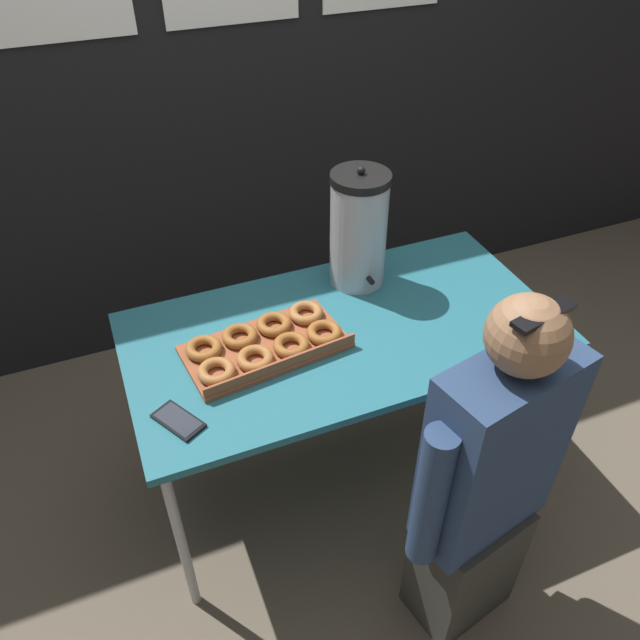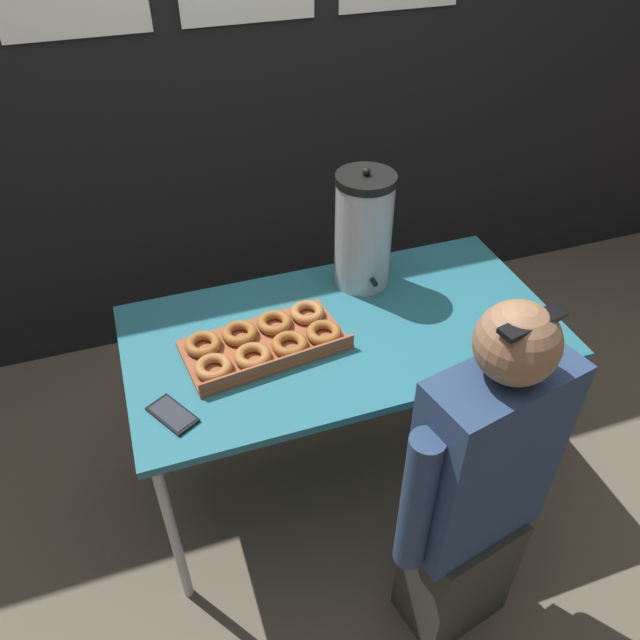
{
  "view_description": "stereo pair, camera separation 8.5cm",
  "coord_description": "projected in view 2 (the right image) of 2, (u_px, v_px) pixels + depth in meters",
  "views": [
    {
      "loc": [
        -0.66,
        -1.42,
        2.07
      ],
      "look_at": [
        -0.08,
        0.0,
        0.8
      ],
      "focal_mm": 35.0,
      "sensor_mm": 36.0,
      "label": 1
    },
    {
      "loc": [
        -0.58,
        -1.45,
        2.07
      ],
      "look_at": [
        -0.08,
        0.0,
        0.8
      ],
      "focal_mm": 35.0,
      "sensor_mm": 36.0,
      "label": 2
    }
  ],
  "objects": [
    {
      "name": "cell_phone",
      "position": [
        172.0,
        415.0,
        1.76
      ],
      "size": [
        0.14,
        0.17,
        0.01
      ],
      "rotation": [
        0.0,
        0.0,
        0.52
      ],
      "color": "black",
      "rests_on": "folding_table"
    },
    {
      "name": "back_wall",
      "position": [
        249.0,
        64.0,
        2.54
      ],
      "size": [
        6.0,
        0.11,
        2.5
      ],
      "color": "black",
      "rests_on": "ground"
    },
    {
      "name": "donut_box",
      "position": [
        264.0,
        341.0,
        1.97
      ],
      "size": [
        0.53,
        0.32,
        0.05
      ],
      "rotation": [
        0.0,
        0.0,
        0.12
      ],
      "color": "brown",
      "rests_on": "folding_table"
    },
    {
      "name": "coffee_urn",
      "position": [
        363.0,
        231.0,
        2.13
      ],
      "size": [
        0.2,
        0.23,
        0.44
      ],
      "color": "#B7B7BC",
      "rests_on": "folding_table"
    },
    {
      "name": "person_seated",
      "position": [
        476.0,
        497.0,
        1.7
      ],
      "size": [
        0.51,
        0.27,
        1.27
      ],
      "rotation": [
        0.0,
        0.0,
        3.35
      ],
      "color": "#33332D",
      "rests_on": "ground"
    },
    {
      "name": "folding_table",
      "position": [
        343.0,
        340.0,
        2.08
      ],
      "size": [
        1.42,
        0.74,
        0.74
      ],
      "color": "#236675",
      "rests_on": "ground"
    },
    {
      "name": "ground_plane",
      "position": [
        339.0,
        468.0,
        2.52
      ],
      "size": [
        12.0,
        12.0,
        0.0
      ],
      "primitive_type": "plane",
      "color": "brown"
    }
  ]
}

